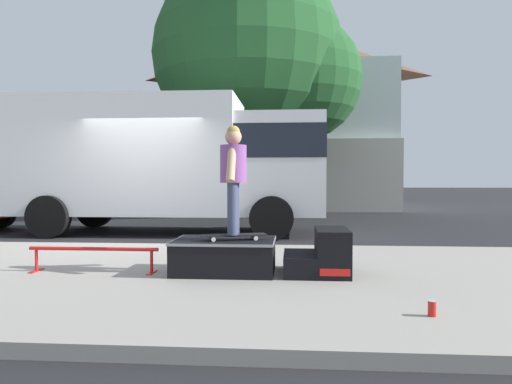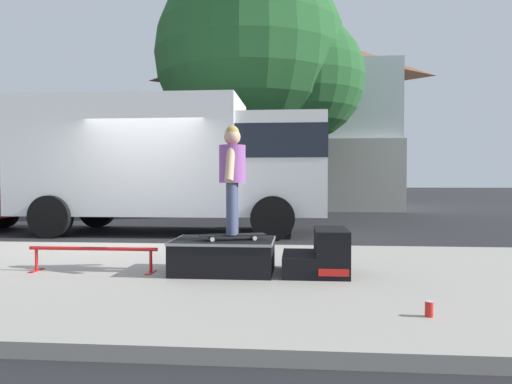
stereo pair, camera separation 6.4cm
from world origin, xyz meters
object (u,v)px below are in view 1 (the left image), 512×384
Objects in this scene: skate_box at (225,255)px; soda_can at (432,308)px; kicker_ramp at (322,255)px; box_truck at (173,159)px; street_tree_main at (259,61)px; grind_rail at (93,253)px; skater_kid at (233,170)px; skateboard at (233,235)px.

skate_box is 9.50× the size of soda_can.
box_truck reaches higher than kicker_ramp.
street_tree_main is at bearing 100.72° from soda_can.
kicker_ramp reaches higher than grind_rail.
grind_rail is (-1.57, -0.11, 0.02)m from skate_box.
skater_kid is (1.68, 0.06, 0.99)m from grind_rail.
box_truck is at bearing 120.91° from kicker_ramp.
kicker_ramp is 1.01× the size of skateboard.
soda_can is at bearing -60.50° from box_truck.
grind_rail is at bearing -178.03° from skateboard.
grind_rail is 1.96× the size of skateboard.
skate_box is at bearing -69.40° from box_truck.
street_tree_main is (-0.42, 10.19, 3.81)m from skater_kid.
skate_box is at bearing 179.98° from kicker_ramp.
skateboard reaches higher than grind_rail.
street_tree_main is at bearing 92.35° from skater_kid.
skater_kid is at bearing -24.34° from skate_box.
box_truck is 6.27m from street_tree_main.
grind_rail is at bearing -177.73° from kicker_ramp.
box_truck reaches higher than skate_box.
grind_rail is 11.39m from street_tree_main.
skate_box is 0.14× the size of street_tree_main.
street_tree_main reaches higher than skate_box.
skate_box is at bearing 155.66° from skater_kid.
grind_rail is at bearing 155.80° from soda_can.
kicker_ramp is at bearing -0.02° from skate_box.
street_tree_main reaches higher than skateboard.
grind_rail reaches higher than soda_can.
box_truck is at bearing 94.06° from grind_rail.
street_tree_main reaches higher than skater_kid.
soda_can is (3.50, -1.57, -0.17)m from grind_rail.
skater_kid is (0.11, -0.05, 1.00)m from skate_box.
box_truck reaches higher than grind_rail.
soda_can is at bearing -65.09° from kicker_ramp.
grind_rail is 3.84m from soda_can.
kicker_ramp is 0.12× the size of box_truck.
skateboard is at bearing -68.51° from box_truck.
skateboard is 11.18m from street_tree_main.
skate_box is 2.57m from soda_can.
skate_box is 5.69m from box_truck.
skateboard is at bearing 1.97° from grind_rail.
skater_kid is 10.15× the size of soda_can.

